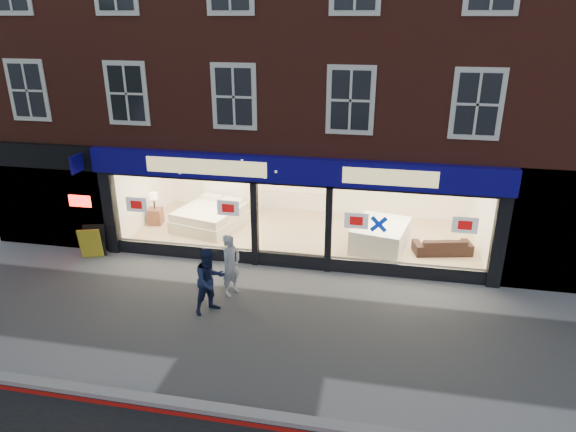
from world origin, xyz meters
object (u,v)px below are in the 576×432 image
(mattress_stack, at_px, (380,235))
(pedestrian_grey, at_px, (231,265))
(a_board, at_px, (93,242))
(sofa, at_px, (442,245))
(pedestrian_blue, at_px, (210,281))
(display_bed, at_px, (213,215))

(mattress_stack, xyz_separation_m, pedestrian_grey, (-3.69, -3.46, 0.35))
(a_board, bearing_deg, mattress_stack, -4.18)
(sofa, distance_m, a_board, 10.43)
(pedestrian_grey, height_order, pedestrian_blue, pedestrian_blue)
(display_bed, relative_size, pedestrian_grey, 1.66)
(mattress_stack, relative_size, pedestrian_grey, 1.32)
(display_bed, height_order, sofa, display_bed)
(display_bed, bearing_deg, a_board, -120.14)
(display_bed, distance_m, pedestrian_grey, 4.57)
(a_board, relative_size, pedestrian_blue, 0.59)
(pedestrian_blue, bearing_deg, pedestrian_grey, 25.45)
(mattress_stack, relative_size, a_board, 2.21)
(display_bed, relative_size, pedestrian_blue, 1.63)
(a_board, bearing_deg, display_bed, 27.31)
(a_board, distance_m, pedestrian_grey, 4.86)
(mattress_stack, bearing_deg, pedestrian_grey, -136.84)
(display_bed, distance_m, a_board, 3.97)
(sofa, bearing_deg, a_board, -1.03)
(display_bed, xyz_separation_m, mattress_stack, (5.62, -0.67, 0.01))
(mattress_stack, height_order, pedestrian_blue, pedestrian_blue)
(pedestrian_blue, bearing_deg, mattress_stack, -1.34)
(a_board, relative_size, pedestrian_grey, 0.60)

